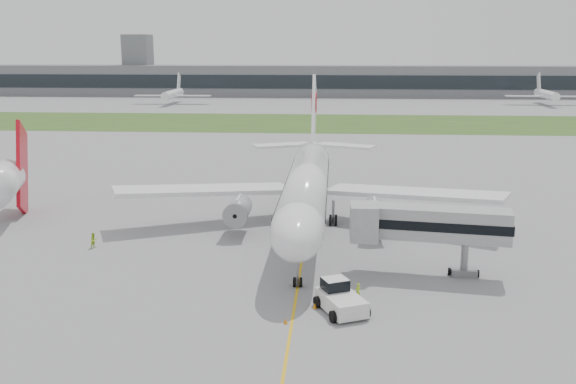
# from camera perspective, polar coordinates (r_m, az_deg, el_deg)

# --- Properties ---
(ground) EXTENTS (600.00, 600.00, 0.00)m
(ground) POSITION_cam_1_polar(r_m,az_deg,el_deg) (74.55, 1.54, -4.27)
(ground) COLOR #969799
(ground) RESTS_ON ground
(apron_markings) EXTENTS (70.00, 70.00, 0.04)m
(apron_markings) POSITION_cam_1_polar(r_m,az_deg,el_deg) (69.79, 1.34, -5.46)
(apron_markings) COLOR gold
(apron_markings) RESTS_ON ground
(grass_strip) EXTENTS (600.00, 50.00, 0.02)m
(grass_strip) POSITION_cam_1_polar(r_m,az_deg,el_deg) (192.51, 3.21, 6.16)
(grass_strip) COLOR #2F531F
(grass_strip) RESTS_ON ground
(terminal_building) EXTENTS (320.00, 22.30, 14.00)m
(terminal_building) POSITION_cam_1_polar(r_m,az_deg,el_deg) (301.50, 3.61, 9.83)
(terminal_building) COLOR slate
(terminal_building) RESTS_ON ground
(control_tower) EXTENTS (12.00, 12.00, 56.00)m
(control_tower) POSITION_cam_1_polar(r_m,az_deg,el_deg) (317.99, -13.03, 8.42)
(control_tower) COLOR slate
(control_tower) RESTS_ON ground
(airliner) EXTENTS (48.13, 53.95, 17.88)m
(airliner) POSITION_cam_1_polar(r_m,az_deg,el_deg) (77.86, 1.73, 0.76)
(airliner) COLOR white
(airliner) RESTS_ON ground
(pushback_tug) EXTENTS (4.86, 5.66, 2.54)m
(pushback_tug) POSITION_cam_1_polar(r_m,az_deg,el_deg) (54.92, 4.61, -9.34)
(pushback_tug) COLOR silver
(pushback_tug) RESTS_ON ground
(jet_bridge) EXTENTS (15.41, 5.30, 7.03)m
(jet_bridge) POSITION_cam_1_polar(r_m,az_deg,el_deg) (63.09, 12.00, -2.79)
(jet_bridge) COLOR #A6A7A9
(jet_bridge) RESTS_ON ground
(safety_cone_left) EXTENTS (0.35, 0.35, 0.48)m
(safety_cone_left) POSITION_cam_1_polar(r_m,az_deg,el_deg) (52.65, -0.22, -11.40)
(safety_cone_left) COLOR orange
(safety_cone_left) RESTS_ON ground
(safety_cone_right) EXTENTS (0.36, 0.36, 0.49)m
(safety_cone_right) POSITION_cam_1_polar(r_m,az_deg,el_deg) (55.57, 2.40, -10.07)
(safety_cone_right) COLOR orange
(safety_cone_right) RESTS_ON ground
(ground_crew_near) EXTENTS (0.65, 0.64, 1.50)m
(ground_crew_near) POSITION_cam_1_polar(r_m,az_deg,el_deg) (57.55, 6.23, -8.77)
(ground_crew_near) COLOR #C8F929
(ground_crew_near) RESTS_ON ground
(ground_crew_far) EXTENTS (1.00, 1.06, 1.73)m
(ground_crew_far) POSITION_cam_1_polar(r_m,az_deg,el_deg) (74.53, -16.88, -4.14)
(ground_crew_far) COLOR #A7CD22
(ground_crew_far) RESTS_ON ground
(neighbor_aircraft) EXTENTS (7.30, 16.37, 13.22)m
(neighbor_aircraft) POSITION_cam_1_polar(r_m,az_deg,el_deg) (89.00, -23.95, 0.89)
(neighbor_aircraft) COLOR #B70A17
(neighbor_aircraft) RESTS_ON ground
(distant_aircraft_left) EXTENTS (30.85, 27.37, 11.57)m
(distant_aircraft_left) POSITION_cam_1_polar(r_m,az_deg,el_deg) (261.55, -10.17, 7.70)
(distant_aircraft_left) COLOR white
(distant_aircraft_left) RESTS_ON ground
(distant_aircraft_right) EXTENTS (32.53, 29.13, 11.82)m
(distant_aircraft_right) POSITION_cam_1_polar(r_m,az_deg,el_deg) (272.48, 21.91, 7.18)
(distant_aircraft_right) COLOR white
(distant_aircraft_right) RESTS_ON ground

